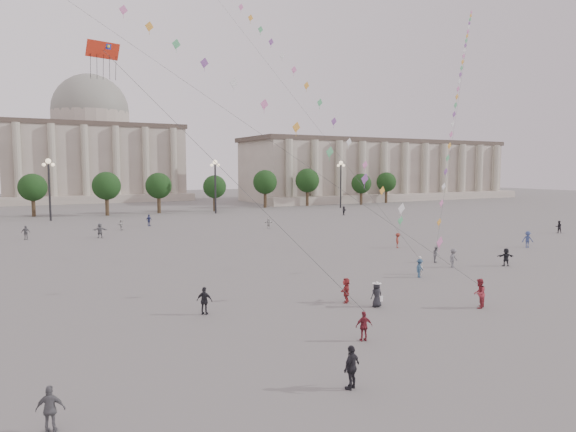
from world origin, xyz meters
name	(u,v)px	position (x,y,z in m)	size (l,w,h in m)	color
ground	(372,305)	(0.00, 0.00, 0.00)	(360.00, 360.00, 0.00)	#5D5B58
hall_east	(380,170)	(75.00, 93.89, 8.43)	(84.00, 26.22, 17.20)	gray
hall_central	(92,150)	(0.00, 129.22, 14.23)	(48.30, 34.30, 35.50)	gray
tree_row	(130,186)	(0.00, 78.00, 5.39)	(137.12, 5.12, 8.00)	#352A1A
lamp_post_mid_west	(49,178)	(-15.00, 70.00, 7.35)	(2.00, 0.90, 10.65)	#262628
lamp_post_mid_east	(215,177)	(15.00, 70.00, 7.35)	(2.00, 0.90, 10.65)	#262628
lamp_post_far_east	(341,175)	(45.00, 70.00, 7.35)	(2.00, 0.90, 10.65)	#262628
person_crowd_0	(149,220)	(-2.03, 53.78, 0.92)	(1.08, 0.45, 1.84)	navy
person_crowd_3	(506,257)	(19.27, 4.98, 0.84)	(1.55, 0.49, 1.67)	black
person_crowd_4	(121,225)	(-6.84, 50.42, 0.79)	(1.46, 0.46, 1.57)	#AFAEAA
person_crowd_6	(453,258)	(14.44, 6.77, 0.87)	(1.13, 0.65, 1.75)	slate
person_crowd_7	(269,223)	(13.17, 42.25, 0.78)	(1.44, 0.46, 1.55)	silver
person_crowd_8	(398,240)	(17.66, 18.18, 0.85)	(1.10, 0.63, 1.70)	maroon
person_crowd_9	(344,211)	(35.45, 54.79, 0.85)	(1.59, 0.50, 1.71)	black
person_crowd_12	(100,231)	(-10.84, 43.00, 0.96)	(1.79, 0.57, 1.93)	slate
person_crowd_13	(420,265)	(9.70, 6.00, 0.78)	(0.57, 0.37, 1.56)	silver
person_crowd_14	(528,239)	(30.80, 11.32, 0.94)	(1.21, 0.70, 1.88)	#354579
person_crowd_15	(559,227)	(46.17, 17.88, 0.87)	(0.84, 0.66, 1.73)	black
person_crowd_16	(26,233)	(-19.37, 45.77, 0.89)	(1.05, 0.44, 1.79)	#5A5A5E
tourist_0	(364,326)	(-4.75, -5.50, 0.79)	(0.93, 0.39, 1.58)	maroon
tourist_1	(205,301)	(-10.48, 3.12, 0.86)	(1.01, 0.42, 1.73)	black
tourist_2	(346,290)	(-1.14, 1.33, 0.84)	(1.56, 0.50, 1.68)	maroon
tourist_3	(50,409)	(-19.83, -7.99, 0.83)	(0.97, 0.40, 1.66)	#5D5D61
tourist_4	(352,367)	(-8.74, -10.00, 0.92)	(1.08, 0.45, 1.84)	black
kite_flyer_0	(479,293)	(5.66, -3.89, 0.96)	(0.94, 0.73, 1.93)	maroon
kite_flyer_1	(420,268)	(8.78, 5.00, 0.78)	(1.00, 0.58, 1.55)	navy
kite_flyer_2	(436,254)	(14.96, 9.43, 0.78)	(0.75, 0.59, 1.55)	slate
hat_person	(377,294)	(-0.01, -0.52, 0.87)	(0.81, 0.60, 1.69)	black
dragon_kite	(106,63)	(-14.80, 9.63, 15.95)	(6.24, 8.21, 23.88)	red
kite_train_mid	(237,9)	(4.98, 34.33, 28.71)	(7.81, 54.75, 75.33)	#3F3F3F
kite_train_east	(460,79)	(36.07, 27.06, 21.62)	(40.06, 33.08, 64.37)	#3F3F3F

